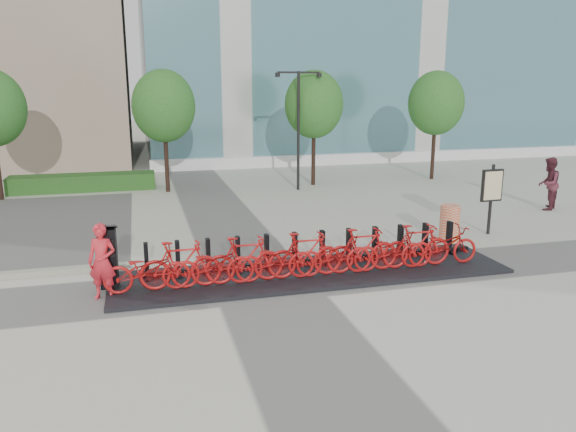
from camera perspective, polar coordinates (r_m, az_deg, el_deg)
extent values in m
plane|color=#BABAAC|center=(13.18, -2.53, -6.82)|extent=(120.00, 120.00, 0.00)
cube|color=#0F440F|center=(25.73, -20.08, 3.22)|extent=(6.00, 1.20, 0.70)
cylinder|color=#33221A|center=(24.30, -12.26, 5.91)|extent=(0.18, 0.18, 3.00)
ellipsoid|color=#145C15|center=(24.12, -12.51, 10.86)|extent=(2.60, 2.60, 2.99)
cylinder|color=#33221A|center=(25.44, 2.60, 6.53)|extent=(0.18, 0.18, 3.00)
ellipsoid|color=#145C15|center=(25.28, 2.65, 11.26)|extent=(2.60, 2.60, 2.99)
cylinder|color=#33221A|center=(27.84, 14.55, 6.72)|extent=(0.18, 0.18, 3.00)
ellipsoid|color=#145C15|center=(27.69, 14.80, 11.03)|extent=(2.60, 2.60, 2.99)
cylinder|color=black|center=(24.10, 1.06, 8.55)|extent=(0.12, 0.12, 5.00)
cube|color=black|center=(23.89, 0.01, 14.39)|extent=(0.90, 0.08, 0.08)
cube|color=black|center=(24.14, 2.14, 14.37)|extent=(0.90, 0.08, 0.08)
cylinder|color=black|center=(23.78, -1.07, 14.15)|extent=(0.20, 0.20, 0.18)
cylinder|color=black|center=(24.28, 3.19, 14.12)|extent=(0.20, 0.20, 0.18)
cube|color=black|center=(13.75, 2.51, -5.76)|extent=(9.60, 2.40, 0.08)
imported|color=#B21313|center=(12.67, -14.11, -5.32)|extent=(1.88, 0.65, 0.99)
imported|color=#B21313|center=(12.68, -10.87, -4.89)|extent=(1.82, 0.51, 1.09)
imported|color=#B21313|center=(12.76, -7.62, -4.90)|extent=(1.88, 0.65, 0.99)
imported|color=#B21313|center=(12.84, -4.43, -4.43)|extent=(1.82, 0.51, 1.09)
imported|color=#B21313|center=(13.00, -1.30, -4.42)|extent=(1.88, 0.65, 0.99)
imported|color=#B21313|center=(13.17, 1.75, -3.95)|extent=(1.82, 0.51, 1.09)
imported|color=#B21313|center=(13.40, 4.71, -3.92)|extent=(1.88, 0.65, 0.99)
imported|color=#B21313|center=(13.63, 7.57, -3.44)|extent=(1.82, 0.51, 1.09)
imported|color=#B21313|center=(13.93, 10.30, -3.41)|extent=(1.88, 0.65, 0.99)
imported|color=#B21313|center=(14.23, 12.94, -2.95)|extent=(1.82, 0.51, 1.09)
imported|color=#B21313|center=(14.59, 15.44, -2.91)|extent=(1.88, 0.65, 0.99)
cube|color=black|center=(13.08, -17.79, -4.11)|extent=(0.40, 0.35, 1.36)
cube|color=black|center=(12.89, -18.02, -1.05)|extent=(0.48, 0.41, 0.17)
cube|color=black|center=(12.84, -17.91, -3.20)|extent=(0.27, 0.04, 0.38)
imported|color=red|center=(12.64, -18.37, -4.42)|extent=(0.71, 0.58, 1.66)
imported|color=#56232F|center=(22.52, 24.94, 3.00)|extent=(1.19, 1.15, 1.92)
cylinder|color=#FD4500|center=(16.99, 16.08, -0.75)|extent=(0.73, 0.73, 1.09)
cylinder|color=black|center=(18.14, 19.90, 1.57)|extent=(0.10, 0.10, 2.16)
cube|color=black|center=(18.06, 20.02, 2.95)|extent=(0.71, 0.13, 0.98)
cube|color=beige|center=(18.01, 20.12, 2.91)|extent=(0.61, 0.05, 0.86)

